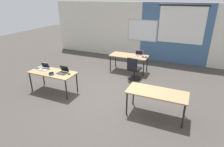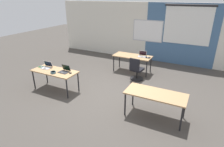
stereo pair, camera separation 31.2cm
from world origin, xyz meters
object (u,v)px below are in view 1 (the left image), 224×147
at_px(desk_near_left, 53,74).
at_px(desk_far_center, 129,57).
at_px(mouse_near_left_end, 39,68).
at_px(desk_near_right, 157,94).
at_px(mouse_near_left_inner, 69,74).
at_px(mouse_far_right, 144,57).
at_px(laptop_near_left_end, 44,68).
at_px(laptop_near_left_inner, 63,72).
at_px(chair_far_right, 134,70).
at_px(snack_bowl, 51,74).
at_px(laptop_far_right, 139,55).

relative_size(desk_near_left, desk_far_center, 1.00).
bearing_deg(mouse_near_left_end, desk_near_right, -0.99).
xyz_separation_m(mouse_near_left_inner, mouse_far_right, (1.77, 2.78, 0.00)).
bearing_deg(laptop_near_left_end, laptop_near_left_inner, -5.39).
xyz_separation_m(desk_far_center, mouse_near_left_end, (-2.42, -2.73, 0.08)).
distance_m(desk_far_center, mouse_near_left_end, 3.65).
bearing_deg(laptop_near_left_inner, mouse_far_right, 54.70).
relative_size(mouse_near_left_end, chair_far_right, 0.12).
height_order(laptop_near_left_inner, mouse_far_right, laptop_near_left_inner).
distance_m(chair_far_right, snack_bowl, 3.10).
bearing_deg(chair_far_right, desk_far_center, -50.88).
relative_size(laptop_far_right, mouse_far_right, 3.57).
xyz_separation_m(desk_far_center, snack_bowl, (-1.63, -2.99, 0.10)).
bearing_deg(mouse_near_left_end, mouse_near_left_inner, -1.04).
relative_size(desk_near_right, snack_bowl, 9.01).
height_order(desk_near_left, desk_near_right, same).
distance_m(desk_near_right, laptop_near_left_inner, 3.12).
relative_size(laptop_near_left_end, snack_bowl, 1.99).
bearing_deg(laptop_near_left_end, desk_far_center, 46.57).
bearing_deg(laptop_far_right, snack_bowl, -129.34).
bearing_deg(mouse_near_left_inner, desk_near_right, -0.96).
relative_size(laptop_far_right, chair_far_right, 0.39).
relative_size(desk_near_right, chair_far_right, 1.74).
height_order(laptop_far_right, chair_far_right, laptop_far_right).
bearing_deg(laptop_near_left_inner, desk_near_right, -0.23).
distance_m(mouse_near_left_inner, mouse_far_right, 3.30).
bearing_deg(desk_near_left, desk_near_right, 0.00).
xyz_separation_m(desk_far_center, mouse_near_left_inner, (-1.10, -2.75, 0.08)).
distance_m(desk_near_left, mouse_near_left_end, 0.68).
distance_m(desk_near_left, chair_far_right, 3.04).
xyz_separation_m(desk_far_center, laptop_near_left_inner, (-1.37, -2.73, 0.11)).
bearing_deg(mouse_far_right, chair_far_right, -104.77).
bearing_deg(mouse_far_right, laptop_near_left_inner, -126.35).
bearing_deg(mouse_far_right, mouse_near_left_end, -138.17).
xyz_separation_m(desk_near_right, snack_bowl, (-3.38, -0.19, 0.10)).
bearing_deg(mouse_far_right, desk_far_center, -177.26).
relative_size(laptop_near_left_inner, laptop_far_right, 0.94).
height_order(mouse_far_right, snack_bowl, snack_bowl).
bearing_deg(laptop_far_right, mouse_near_left_end, -140.93).
bearing_deg(desk_far_center, mouse_near_left_end, -131.59).
bearing_deg(desk_near_left, mouse_far_right, 49.57).
distance_m(laptop_near_left_end, chair_far_right, 3.33).
bearing_deg(desk_far_center, desk_near_left, -122.01).
distance_m(desk_near_left, laptop_far_right, 3.60).
xyz_separation_m(laptop_near_left_end, snack_bowl, (0.55, -0.27, -0.01)).
bearing_deg(desk_near_right, mouse_far_right, 111.01).
xyz_separation_m(mouse_near_left_end, laptop_far_right, (2.82, 2.82, 0.03)).
height_order(desk_near_right, laptop_near_left_inner, laptop_near_left_inner).
distance_m(mouse_near_left_inner, chair_far_right, 2.58).
height_order(laptop_near_left_end, mouse_near_left_end, laptop_near_left_end).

